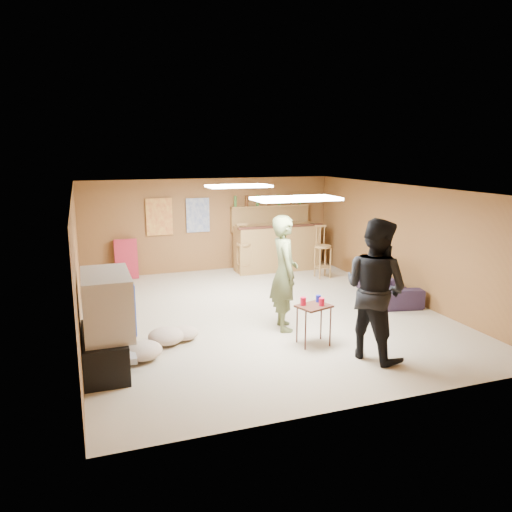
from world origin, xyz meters
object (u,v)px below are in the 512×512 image
object	(u,v)px
person_olive	(284,273)
person_black	(375,289)
tray_table	(313,325)
bar_counter	(277,248)
tv_body	(107,303)
sofa	(386,283)

from	to	relation	value
person_olive	person_black	size ratio (longest dim) A/B	0.95
person_black	tray_table	bearing A→B (deg)	18.17
bar_counter	tv_body	bearing A→B (deg)	-133.00
bar_counter	sofa	distance (m)	3.09
bar_counter	person_black	bearing A→B (deg)	-97.12
bar_counter	tray_table	distance (m)	4.76
person_black	bar_counter	bearing A→B (deg)	-29.84
tv_body	person_olive	distance (m)	2.83
bar_counter	person_black	distance (m)	5.33
sofa	tray_table	size ratio (longest dim) A/B	3.08
bar_counter	person_olive	xyz separation A→B (m)	(-1.39, -3.80, 0.38)
tv_body	bar_counter	size ratio (longest dim) A/B	0.55
bar_counter	person_black	xyz separation A→B (m)	(-0.66, -5.27, 0.43)
bar_counter	tray_table	size ratio (longest dim) A/B	3.29
tv_body	person_black	world-z (taller)	person_black
tv_body	person_olive	xyz separation A→B (m)	(2.76, 0.65, 0.03)
tv_body	person_black	distance (m)	3.59
person_olive	tray_table	world-z (taller)	person_olive
tv_body	tray_table	world-z (taller)	tv_body
tv_body	person_olive	bearing A→B (deg)	13.18
person_olive	sofa	bearing A→B (deg)	-59.76
person_black	tray_table	distance (m)	1.12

